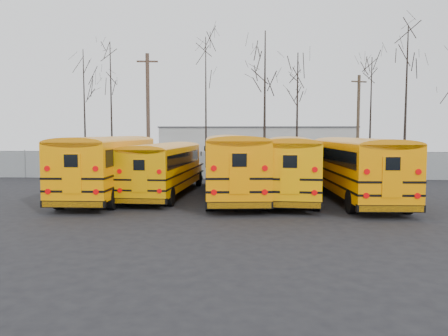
# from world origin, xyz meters

# --- Properties ---
(ground) EXTENTS (120.00, 120.00, 0.00)m
(ground) POSITION_xyz_m (0.00, 0.00, 0.00)
(ground) COLOR black
(ground) RESTS_ON ground
(fence) EXTENTS (40.00, 0.04, 2.00)m
(fence) POSITION_xyz_m (0.00, 12.00, 1.00)
(fence) COLOR gray
(fence) RESTS_ON ground
(distant_building) EXTENTS (22.00, 8.00, 4.00)m
(distant_building) POSITION_xyz_m (2.00, 32.00, 2.00)
(distant_building) COLOR #BABBB5
(distant_building) RESTS_ON ground
(bus_a) EXTENTS (2.80, 11.72, 3.27)m
(bus_a) POSITION_xyz_m (-6.21, 2.23, 1.92)
(bus_a) COLOR black
(bus_a) RESTS_ON ground
(bus_b) EXTENTS (2.93, 10.46, 2.90)m
(bus_b) POSITION_xyz_m (-3.44, 2.93, 1.70)
(bus_b) COLOR black
(bus_b) RESTS_ON ground
(bus_c) EXTENTS (3.83, 12.12, 3.34)m
(bus_c) POSITION_xyz_m (0.20, 2.39, 1.96)
(bus_c) COLOR black
(bus_c) RESTS_ON ground
(bus_d) EXTENTS (3.60, 11.73, 3.24)m
(bus_d) POSITION_xyz_m (3.16, 2.58, 1.90)
(bus_d) COLOR black
(bus_d) RESTS_ON ground
(bus_e) EXTENTS (3.00, 11.53, 3.20)m
(bus_e) POSITION_xyz_m (6.43, 1.84, 1.88)
(bus_e) COLOR black
(bus_e) RESTS_ON ground
(utility_pole_left) EXTENTS (1.82, 0.33, 10.22)m
(utility_pole_left) POSITION_xyz_m (-7.71, 17.44, 5.25)
(utility_pole_left) COLOR #473428
(utility_pole_left) RESTS_ON ground
(utility_pole_right) EXTENTS (1.42, 0.63, 8.31)m
(utility_pole_right) POSITION_xyz_m (10.41, 17.92, 4.27)
(utility_pole_right) COLOR #473728
(utility_pole_right) RESTS_ON ground
(tree_0) EXTENTS (0.26, 0.26, 10.71)m
(tree_0) POSITION_xyz_m (-13.46, 17.74, 5.35)
(tree_0) COLOR black
(tree_0) RESTS_ON ground
(tree_1) EXTENTS (0.26, 0.26, 11.20)m
(tree_1) POSITION_xyz_m (-10.87, 17.17, 5.60)
(tree_1) COLOR black
(tree_1) RESTS_ON ground
(tree_2) EXTENTS (0.26, 0.26, 11.02)m
(tree_2) POSITION_xyz_m (-2.41, 14.93, 5.51)
(tree_2) COLOR black
(tree_2) RESTS_ON ground
(tree_3) EXTENTS (0.26, 0.26, 11.47)m
(tree_3) POSITION_xyz_m (2.31, 15.03, 5.73)
(tree_3) COLOR black
(tree_3) RESTS_ON ground
(tree_4) EXTENTS (0.26, 0.26, 9.62)m
(tree_4) POSITION_xyz_m (4.83, 14.42, 4.81)
(tree_4) COLOR black
(tree_4) RESTS_ON ground
(tree_5) EXTENTS (0.26, 0.26, 9.59)m
(tree_5) POSITION_xyz_m (11.11, 16.66, 4.79)
(tree_5) COLOR black
(tree_5) RESTS_ON ground
(tree_6) EXTENTS (0.26, 0.26, 11.74)m
(tree_6) POSITION_xyz_m (13.54, 15.54, 5.87)
(tree_6) COLOR black
(tree_6) RESTS_ON ground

